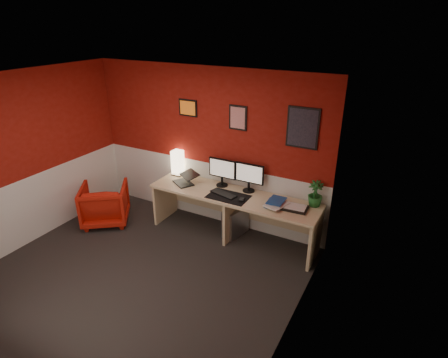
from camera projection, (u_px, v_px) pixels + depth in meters
ground at (141, 275)px, 4.87m from camera, size 4.00×3.50×0.01m
ceiling at (119, 83)px, 3.85m from camera, size 4.00×3.50×0.01m
wall_back at (207, 148)px, 5.77m from camera, size 4.00×0.01×2.50m
wall_left at (23, 161)px, 5.23m from camera, size 0.01×3.50×2.50m
wall_right at (293, 233)px, 3.50m from camera, size 0.01×3.50×2.50m
wainscot_back at (208, 191)px, 6.07m from camera, size 4.00×0.01×1.00m
wainscot_front at (8, 341)px, 3.26m from camera, size 4.00×0.01×1.00m
wainscot_left at (35, 208)px, 5.53m from camera, size 0.01×3.50×1.00m
wainscot_right at (287, 295)px, 3.80m from camera, size 0.01×3.50×1.00m
desk at (233, 216)px, 5.57m from camera, size 2.60×0.65×0.73m
shoji_lamp at (178, 163)px, 6.02m from camera, size 0.16×0.16×0.40m
laptop at (183, 177)px, 5.74m from camera, size 0.40×0.37×0.22m
monitor_left at (222, 168)px, 5.59m from camera, size 0.45×0.06×0.58m
monitor_right at (249, 173)px, 5.41m from camera, size 0.45×0.06×0.58m
desk_mat at (228, 197)px, 5.36m from camera, size 0.60×0.38×0.01m
keyboard at (223, 194)px, 5.41m from camera, size 0.44×0.24×0.02m
mouse at (242, 200)px, 5.22m from camera, size 0.08×0.11×0.03m
book_bottom at (266, 202)px, 5.16m from camera, size 0.26×0.33×0.03m
book_middle at (270, 202)px, 5.12m from camera, size 0.32×0.38×0.02m
book_top at (269, 199)px, 5.15m from camera, size 0.22×0.29×0.03m
zen_tray at (295, 208)px, 5.02m from camera, size 0.37×0.27×0.03m
potted_plant at (315, 194)px, 5.03m from camera, size 0.22×0.22×0.37m
pc_tower at (235, 221)px, 5.70m from camera, size 0.28×0.48×0.45m
armchair at (105, 204)px, 6.01m from camera, size 1.00×1.00×0.66m
art_left at (188, 108)px, 5.65m from camera, size 0.32×0.02×0.26m
art_center at (238, 118)px, 5.30m from camera, size 0.28×0.02×0.36m
art_right at (303, 128)px, 4.89m from camera, size 0.44×0.02×0.56m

